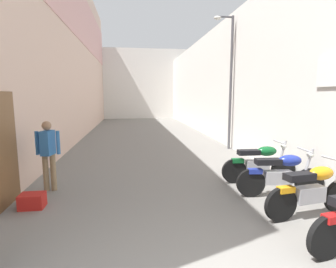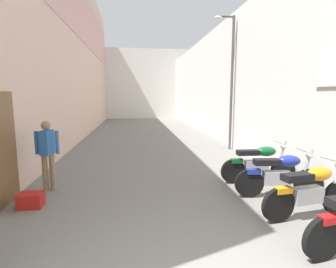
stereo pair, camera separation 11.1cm
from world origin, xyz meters
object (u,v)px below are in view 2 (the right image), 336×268
motorcycle_third (280,174)px  street_lamp (230,74)px  plastic_crate (31,200)px  pedestrian_mid_alley (47,150)px  motorcycle_fourth (259,163)px  motorcycle_second (310,190)px

motorcycle_third → street_lamp: street_lamp is taller
plastic_crate → pedestrian_mid_alley: bearing=86.4°
motorcycle_fourth → plastic_crate: (-4.98, -0.82, -0.36)m
motorcycle_second → street_lamp: (0.71, 5.99, 2.45)m
street_lamp → motorcycle_third: bearing=-98.0°
plastic_crate → street_lamp: 8.03m
motorcycle_second → motorcycle_third: size_ratio=1.00×
motorcycle_fourth → motorcycle_third: bearing=-90.0°
motorcycle_fourth → plastic_crate: bearing=-170.7°
pedestrian_mid_alley → plastic_crate: (-0.06, -0.95, -0.78)m
motorcycle_fourth → plastic_crate: motorcycle_fourth is taller
motorcycle_second → plastic_crate: bearing=167.8°
motorcycle_third → street_lamp: (0.71, 5.03, 2.45)m
motorcycle_fourth → pedestrian_mid_alley: pedestrian_mid_alley is taller
motorcycle_fourth → street_lamp: 4.83m
pedestrian_mid_alley → street_lamp: (5.63, 3.96, 2.04)m
pedestrian_mid_alley → street_lamp: bearing=35.1°
pedestrian_mid_alley → motorcycle_third: bearing=-12.3°
motorcycle_second → motorcycle_third: same height
motorcycle_second → street_lamp: size_ratio=0.36×
motorcycle_second → pedestrian_mid_alley: pedestrian_mid_alley is taller
motorcycle_fourth → street_lamp: bearing=80.2°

